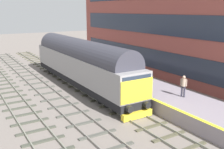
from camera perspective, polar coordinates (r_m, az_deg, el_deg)
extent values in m
plane|color=slate|center=(21.33, -0.89, -6.07)|extent=(140.00, 140.00, 0.00)
cube|color=slate|center=(20.97, -2.59, -6.23)|extent=(0.07, 60.00, 0.15)
cube|color=slate|center=(21.65, 0.75, -5.55)|extent=(0.07, 60.00, 0.15)
cube|color=#4B4937|center=(15.17, 16.72, -15.32)|extent=(2.50, 0.26, 0.09)
cube|color=#4B4937|center=(16.11, 12.46, -13.21)|extent=(2.50, 0.26, 0.09)
cube|color=#4B4937|center=(17.15, 8.75, -11.28)|extent=(2.50, 0.26, 0.09)
cube|color=#4B4937|center=(18.27, 5.52, -9.55)|extent=(2.50, 0.26, 0.09)
cube|color=#4B4937|center=(19.45, 2.70, -7.99)|extent=(2.50, 0.26, 0.09)
cube|color=#4B4937|center=(20.68, 0.23, -6.60)|extent=(2.50, 0.26, 0.09)
cube|color=#4B4937|center=(21.96, -1.95, -5.36)|extent=(2.50, 0.26, 0.09)
cube|color=#4B4937|center=(23.27, -3.87, -4.25)|extent=(2.50, 0.26, 0.09)
cube|color=#4B4937|center=(24.62, -5.59, -3.25)|extent=(2.50, 0.26, 0.09)
cube|color=#4B4937|center=(25.99, -7.12, -2.36)|extent=(2.50, 0.26, 0.09)
cube|color=#4B4937|center=(27.38, -8.50, -1.56)|extent=(2.50, 0.26, 0.09)
cube|color=#4B4937|center=(28.79, -9.74, -0.83)|extent=(2.50, 0.26, 0.09)
cube|color=#4B4937|center=(30.22, -10.86, -0.17)|extent=(2.50, 0.26, 0.09)
cube|color=#4B4937|center=(31.67, -11.88, 0.43)|extent=(2.50, 0.26, 0.09)
cube|color=#4B4937|center=(33.12, -12.81, 0.97)|extent=(2.50, 0.26, 0.09)
cube|color=#4B4937|center=(34.59, -13.67, 1.47)|extent=(2.50, 0.26, 0.09)
cube|color=#4B4937|center=(36.07, -14.45, 1.93)|extent=(2.50, 0.26, 0.09)
cube|color=#4B4937|center=(37.55, -15.17, 2.35)|extent=(2.50, 0.26, 0.09)
cube|color=#4B4937|center=(39.04, -15.84, 2.74)|extent=(2.50, 0.26, 0.09)
cube|color=#4B4937|center=(40.54, -16.46, 3.10)|extent=(2.50, 0.26, 0.09)
cube|color=#4B4937|center=(42.05, -17.03, 3.44)|extent=(2.50, 0.26, 0.09)
cube|color=#4B4937|center=(43.56, -17.57, 3.75)|extent=(2.50, 0.26, 0.09)
cube|color=#4B4937|center=(45.07, -18.07, 4.04)|extent=(2.50, 0.26, 0.09)
cube|color=#4B4937|center=(46.59, -18.54, 4.31)|extent=(2.50, 0.26, 0.09)
cube|color=#4B4937|center=(48.11, -18.98, 4.56)|extent=(2.50, 0.26, 0.09)
cube|color=slate|center=(19.64, -11.63, -7.95)|extent=(0.07, 60.00, 0.15)
cube|color=slate|center=(20.12, -7.77, -7.24)|extent=(0.07, 60.00, 0.15)
cube|color=#484942|center=(14.56, 0.49, -16.00)|extent=(2.50, 0.26, 0.09)
cube|color=#484942|center=(15.99, -3.17, -13.11)|extent=(2.50, 0.26, 0.09)
cube|color=#484942|center=(17.50, -6.14, -10.66)|extent=(2.50, 0.26, 0.09)
cube|color=#484942|center=(19.07, -8.60, -8.59)|extent=(2.50, 0.26, 0.09)
cube|color=#484942|center=(20.70, -10.65, -6.83)|extent=(2.50, 0.26, 0.09)
cube|color=#484942|center=(22.36, -12.39, -5.32)|extent=(2.50, 0.26, 0.09)
cube|color=#484942|center=(24.06, -13.88, -4.02)|extent=(2.50, 0.26, 0.09)
cube|color=#484942|center=(25.78, -15.17, -2.89)|extent=(2.50, 0.26, 0.09)
cube|color=#484942|center=(27.52, -16.30, -1.90)|extent=(2.50, 0.26, 0.09)
cube|color=#484942|center=(29.28, -17.29, -1.02)|extent=(2.50, 0.26, 0.09)
cube|color=#484942|center=(31.05, -18.16, -0.25)|extent=(2.50, 0.26, 0.09)
cube|color=#484942|center=(32.83, -18.94, 0.44)|extent=(2.50, 0.26, 0.09)
cube|color=#484942|center=(34.63, -19.65, 1.06)|extent=(2.50, 0.26, 0.09)
cube|color=#484942|center=(36.43, -20.28, 1.62)|extent=(2.50, 0.26, 0.09)
cube|color=#484942|center=(38.23, -20.85, 2.12)|extent=(2.50, 0.26, 0.09)
cube|color=#484942|center=(40.05, -21.37, 2.58)|extent=(2.50, 0.26, 0.09)
cube|color=#484942|center=(41.87, -21.85, 3.00)|extent=(2.50, 0.26, 0.09)
cube|color=#484942|center=(43.69, -22.28, 3.38)|extent=(2.50, 0.26, 0.09)
cube|color=#484942|center=(45.52, -22.69, 3.74)|extent=(2.50, 0.26, 0.09)
cube|color=#484942|center=(47.35, -23.06, 4.06)|extent=(2.50, 0.26, 0.09)
cube|color=gray|center=(18.94, -20.35, -9.42)|extent=(0.07, 60.00, 0.15)
cube|color=gray|center=(19.22, -16.13, -8.74)|extent=(0.07, 60.00, 0.15)
cube|color=#414339|center=(15.77, -14.87, -14.00)|extent=(2.50, 0.26, 0.09)
cube|color=#414339|center=(17.07, -16.38, -11.85)|extent=(2.50, 0.26, 0.09)
cube|color=#414339|center=(18.40, -17.65, -10.00)|extent=(2.50, 0.26, 0.09)
cube|color=#414339|center=(19.76, -18.74, -8.39)|extent=(2.50, 0.26, 0.09)
cube|color=#414339|center=(21.13, -19.68, -7.00)|extent=(2.50, 0.26, 0.09)
cube|color=#414339|center=(22.52, -20.50, -5.77)|extent=(2.50, 0.26, 0.09)
cube|color=#414339|center=(23.93, -21.22, -4.68)|extent=(2.50, 0.26, 0.09)
cube|color=#414339|center=(25.34, -21.86, -3.72)|extent=(2.50, 0.26, 0.09)
cube|color=#414339|center=(26.77, -22.43, -2.85)|extent=(2.50, 0.26, 0.09)
cube|color=#414339|center=(28.20, -22.94, -2.08)|extent=(2.50, 0.26, 0.09)
cube|color=#414339|center=(29.64, -23.40, -1.38)|extent=(2.50, 0.26, 0.09)
cube|color=gray|center=(23.11, 6.82, -3.26)|extent=(4.00, 44.00, 1.00)
cube|color=yellow|center=(21.90, 3.04, -2.77)|extent=(0.30, 44.00, 0.01)
cube|color=#93463E|center=(28.99, 16.33, 10.18)|extent=(5.35, 37.74, 11.32)
cube|color=#282F3E|center=(27.52, 12.00, 2.71)|extent=(0.06, 34.72, 2.11)
cube|color=#282F3E|center=(27.05, 12.41, 10.57)|extent=(0.06, 34.72, 2.11)
cube|color=black|center=(25.52, -6.90, -0.85)|extent=(2.56, 18.14, 0.60)
cube|color=gray|center=(25.21, -6.99, 2.11)|extent=(2.70, 18.14, 2.10)
cylinder|color=#35353F|center=(24.99, -7.07, 4.88)|extent=(2.56, 16.69, 2.57)
cube|color=yellow|center=(17.62, 5.54, -3.58)|extent=(2.65, 0.08, 1.58)
cube|color=#232D3D|center=(17.43, 5.55, -1.28)|extent=(2.38, 0.04, 0.64)
cube|color=#232D3D|center=(25.73, -4.23, 3.11)|extent=(0.04, 12.70, 0.44)
cylinder|color=black|center=(17.41, 3.88, -7.61)|extent=(0.48, 0.35, 0.48)
cylinder|color=black|center=(18.27, 7.75, -6.65)|extent=(0.48, 0.35, 0.48)
cube|color=yellow|center=(18.18, 5.52, -8.84)|extent=(2.43, 0.36, 0.47)
cylinder|color=black|center=(19.39, 2.47, -6.55)|extent=(1.64, 1.04, 1.04)
cylinder|color=black|center=(20.25, 0.72, -5.62)|extent=(1.64, 1.04, 1.04)
cylinder|color=black|center=(21.14, -0.87, -4.76)|extent=(1.64, 1.04, 1.04)
cylinder|color=black|center=(30.31, -11.05, 0.78)|extent=(1.64, 1.04, 1.04)
cylinder|color=black|center=(31.32, -11.76, 1.18)|extent=(1.64, 1.04, 1.04)
cylinder|color=black|center=(32.33, -12.43, 1.54)|extent=(1.64, 1.04, 1.04)
cylinder|color=slate|center=(19.43, 8.52, -2.24)|extent=(0.08, 0.08, 1.85)
cube|color=black|center=(19.22, 8.54, -0.12)|extent=(0.05, 0.44, 0.36)
cube|color=white|center=(19.20, 8.47, -0.13)|extent=(0.01, 0.20, 0.24)
cylinder|color=#302F3C|center=(20.01, 15.68, -3.66)|extent=(0.13, 0.13, 0.84)
cylinder|color=#302F3C|center=(20.07, 15.15, -3.57)|extent=(0.13, 0.13, 0.84)
cylinder|color=tan|center=(19.84, 15.55, -1.69)|extent=(0.44, 0.44, 0.56)
sphere|color=tan|center=(19.74, 15.62, -0.54)|extent=(0.22, 0.22, 0.22)
cylinder|color=tan|center=(19.77, 16.11, -1.78)|extent=(0.09, 0.09, 0.52)
cylinder|color=tan|center=(19.92, 14.98, -1.59)|extent=(0.09, 0.09, 0.52)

